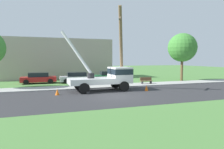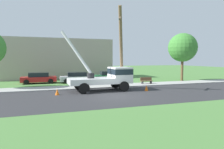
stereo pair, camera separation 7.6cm
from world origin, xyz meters
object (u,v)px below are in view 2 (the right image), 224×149
object	(u,v)px
utility_truck	(108,77)
parked_sedan_silver	(77,77)
traffic_cone_ahead	(146,88)
parked_sedan_red	(39,78)
park_bench	(146,81)
traffic_cone_behind	(57,92)
leaning_utility_pole	(121,49)
roadside_tree_near	(183,48)
parked_sedan_green	(109,76)

from	to	relation	value
utility_truck	parked_sedan_silver	distance (m)	8.02
traffic_cone_ahead	parked_sedan_red	distance (m)	14.45
park_bench	parked_sedan_silver	bearing A→B (deg)	149.28
traffic_cone_behind	park_bench	xyz separation A→B (m)	(11.02, 4.13, 0.18)
leaning_utility_pole	parked_sedan_silver	size ratio (longest dim) A/B	1.88
leaning_utility_pole	traffic_cone_behind	xyz separation A→B (m)	(-6.60, -1.43, -3.97)
traffic_cone_behind	roadside_tree_near	world-z (taller)	roadside_tree_near
traffic_cone_ahead	parked_sedan_silver	xyz separation A→B (m)	(-5.57, 9.23, 0.43)
parked_sedan_red	parked_sedan_silver	world-z (taller)	same
leaning_utility_pole	parked_sedan_red	world-z (taller)	leaning_utility_pole
parked_sedan_silver	park_bench	bearing A→B (deg)	-30.72
traffic_cone_ahead	traffic_cone_behind	bearing A→B (deg)	177.56
parked_sedan_silver	roadside_tree_near	world-z (taller)	roadside_tree_near
parked_sedan_red	parked_sedan_silver	bearing A→B (deg)	-8.94
parked_sedan_silver	park_bench	size ratio (longest dim) A/B	2.77
traffic_cone_behind	park_bench	bearing A→B (deg)	20.54
park_bench	roadside_tree_near	distance (m)	8.55
parked_sedan_silver	utility_truck	bearing A→B (deg)	-75.51
park_bench	roadside_tree_near	xyz separation A→B (m)	(7.00, 2.26, 4.35)
utility_truck	leaning_utility_pole	size ratio (longest dim) A/B	0.82
parked_sedan_silver	parked_sedan_green	distance (m)	4.88
park_bench	utility_truck	bearing A→B (deg)	-153.27
traffic_cone_ahead	leaning_utility_pole	bearing A→B (deg)	138.49
parked_sedan_silver	roadside_tree_near	size ratio (longest dim) A/B	0.64
leaning_utility_pole	roadside_tree_near	world-z (taller)	leaning_utility_pole
parked_sedan_red	parked_sedan_green	distance (m)	9.68
parked_sedan_red	parked_sedan_green	size ratio (longest dim) A/B	0.99
leaning_utility_pole	traffic_cone_behind	bearing A→B (deg)	-167.75
parked_sedan_red	parked_sedan_green	bearing A→B (deg)	-0.07
utility_truck	parked_sedan_silver	bearing A→B (deg)	104.49
traffic_cone_ahead	roadside_tree_near	distance (m)	12.43
park_bench	parked_sedan_red	bearing A→B (deg)	156.79
parked_sedan_red	roadside_tree_near	bearing A→B (deg)	-9.28
utility_truck	parked_sedan_red	xyz separation A→B (m)	(-6.85, 8.50, -0.70)
leaning_utility_pole	parked_sedan_green	distance (m)	9.00
leaning_utility_pole	parked_sedan_green	bearing A→B (deg)	81.06
parked_sedan_green	utility_truck	bearing A→B (deg)	-108.41
parked_sedan_green	roadside_tree_near	xyz separation A→B (m)	(10.14, -3.23, 4.10)
parked_sedan_green	parked_sedan_red	bearing A→B (deg)	179.93
utility_truck	leaning_utility_pole	distance (m)	3.25
park_bench	parked_sedan_green	bearing A→B (deg)	119.78
leaning_utility_pole	parked_sedan_silver	bearing A→B (deg)	115.46
parked_sedan_green	roadside_tree_near	bearing A→B (deg)	-17.65
utility_truck	parked_sedan_green	bearing A→B (deg)	71.59
leaning_utility_pole	parked_sedan_red	distance (m)	12.25
leaning_utility_pole	parked_sedan_silver	world-z (taller)	leaning_utility_pole
traffic_cone_behind	parked_sedan_red	world-z (taller)	parked_sedan_red
utility_truck	parked_sedan_silver	xyz separation A→B (m)	(-2.00, 7.73, -0.70)
traffic_cone_ahead	utility_truck	bearing A→B (deg)	157.29
leaning_utility_pole	parked_sedan_green	world-z (taller)	leaning_utility_pole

